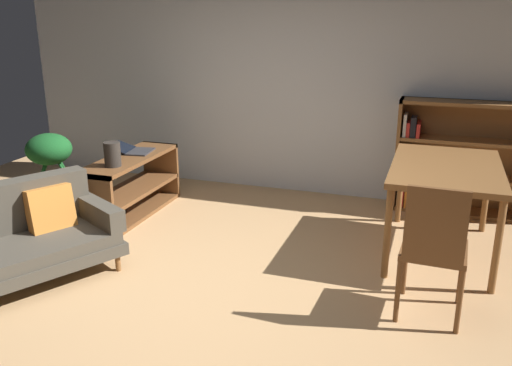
# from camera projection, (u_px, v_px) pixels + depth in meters

# --- Properties ---
(ground_plane) EXTENTS (8.16, 8.16, 0.00)m
(ground_plane) POSITION_uv_depth(u_px,v_px,m) (194.00, 292.00, 4.16)
(ground_plane) COLOR tan
(back_wall_panel) EXTENTS (6.80, 0.10, 2.70)m
(back_wall_panel) POSITION_uv_depth(u_px,v_px,m) (290.00, 76.00, 6.19)
(back_wall_panel) COLOR silver
(back_wall_panel) RESTS_ON ground_plane
(media_console) EXTENTS (0.43, 1.36, 0.63)m
(media_console) POSITION_uv_depth(u_px,v_px,m) (131.00, 187.00, 5.66)
(media_console) COLOR brown
(media_console) RESTS_ON ground_plane
(open_laptop) EXTENTS (0.46, 0.38, 0.08)m
(open_laptop) POSITION_uv_depth(u_px,v_px,m) (134.00, 150.00, 5.76)
(open_laptop) COLOR #333338
(open_laptop) RESTS_ON media_console
(desk_speaker) EXTENTS (0.16, 0.16, 0.24)m
(desk_speaker) POSITION_uv_depth(u_px,v_px,m) (112.00, 154.00, 5.20)
(desk_speaker) COLOR #2D2823
(desk_speaker) RESTS_ON media_console
(potted_floor_plant) EXTENTS (0.55, 0.55, 0.79)m
(potted_floor_plant) POSITION_uv_depth(u_px,v_px,m) (50.00, 158.00, 5.94)
(potted_floor_plant) COLOR brown
(potted_floor_plant) RESTS_ON ground_plane
(dining_table) EXTENTS (0.90, 1.39, 0.81)m
(dining_table) POSITION_uv_depth(u_px,v_px,m) (446.00, 174.00, 4.63)
(dining_table) COLOR brown
(dining_table) RESTS_ON ground_plane
(dining_chair_near) EXTENTS (0.45, 0.47, 1.00)m
(dining_chair_near) POSITION_uv_depth(u_px,v_px,m) (434.00, 245.00, 3.64)
(dining_chair_near) COLOR brown
(dining_chair_near) RESTS_ON ground_plane
(bookshelf) EXTENTS (1.36, 0.33, 1.19)m
(bookshelf) POSITION_uv_depth(u_px,v_px,m) (455.00, 159.00, 5.69)
(bookshelf) COLOR brown
(bookshelf) RESTS_ON ground_plane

